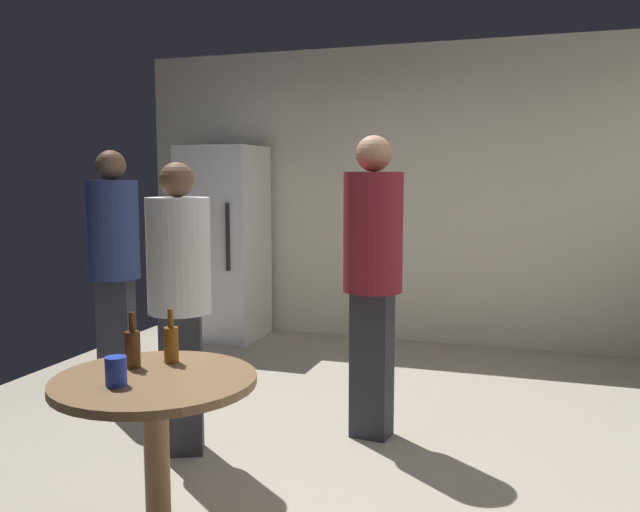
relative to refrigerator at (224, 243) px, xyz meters
name	(u,v)px	position (x,y,z in m)	size (l,w,h in m)	color
ground_plane	(326,454)	(1.72, -2.20, -0.95)	(5.20, 5.20, 0.10)	#B2A893
wall_back	(414,195)	(1.72, 0.43, 0.45)	(5.32, 0.06, 2.70)	silver
refrigerator	(224,243)	(0.00, 0.00, 0.00)	(0.70, 0.68, 1.80)	white
foreground_table	(155,403)	(1.42, -3.46, -0.27)	(0.80, 0.80, 0.73)	olive
beer_bottle_amber	(171,343)	(1.37, -3.25, -0.08)	(0.06, 0.06, 0.23)	#8C5919
beer_bottle_brown	(133,347)	(1.26, -3.37, -0.08)	(0.06, 0.06, 0.23)	#593314
plastic_cup_blue	(116,371)	(1.34, -3.60, -0.11)	(0.08, 0.08, 0.11)	blue
person_in_white_shirt	(179,286)	(0.99, -2.53, 0.03)	(0.45, 0.45, 1.59)	#2D2D38
person_in_navy_shirt	(114,255)	(0.11, -1.86, 0.09)	(0.41, 0.41, 1.69)	#2D2D38
person_in_maroon_shirt	(373,263)	(1.93, -1.97, 0.13)	(0.38, 0.38, 1.75)	#2D2D38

